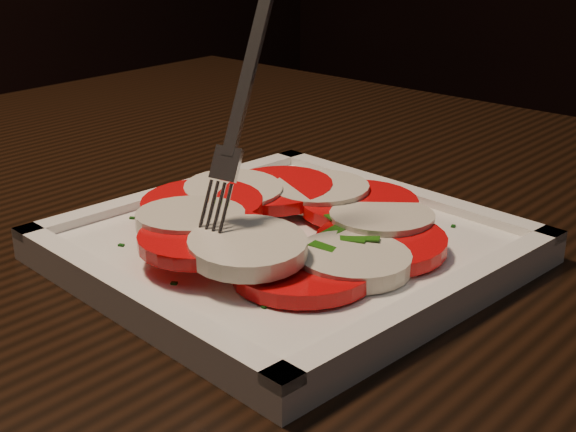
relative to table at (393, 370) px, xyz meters
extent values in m
cube|color=black|center=(0.00, 0.00, 0.08)|extent=(1.27, 0.91, 0.04)
cylinder|color=black|center=(-0.51, 0.39, -0.30)|extent=(0.06, 0.06, 0.71)
cube|color=white|center=(-0.04, -0.07, 0.11)|extent=(0.28, 0.28, 0.01)
cylinder|color=red|center=(0.00, -0.11, 0.12)|extent=(0.08, 0.08, 0.01)
cylinder|color=beige|center=(0.01, -0.08, 0.12)|extent=(0.07, 0.07, 0.01)
cylinder|color=red|center=(0.02, -0.05, 0.12)|extent=(0.08, 0.08, 0.01)
cylinder|color=beige|center=(0.00, -0.03, 0.12)|extent=(0.07, 0.07, 0.01)
cylinder|color=red|center=(-0.03, -0.01, 0.12)|extent=(0.08, 0.08, 0.01)
cylinder|color=beige|center=(-0.06, -0.01, 0.12)|extent=(0.07, 0.07, 0.01)
cylinder|color=red|center=(-0.08, -0.03, 0.13)|extent=(0.08, 0.08, 0.01)
cylinder|color=beige|center=(-0.10, -0.05, 0.13)|extent=(0.07, 0.07, 0.01)
cylinder|color=red|center=(-0.10, -0.08, 0.13)|extent=(0.08, 0.08, 0.01)
cylinder|color=beige|center=(-0.09, -0.11, 0.13)|extent=(0.07, 0.07, 0.01)
cylinder|color=red|center=(-0.06, -0.13, 0.13)|extent=(0.08, 0.08, 0.01)
cylinder|color=beige|center=(-0.03, -0.13, 0.13)|extent=(0.07, 0.07, 0.02)
cube|color=#205D10|center=(-0.06, -0.10, 0.12)|extent=(0.03, 0.02, 0.00)
cube|color=#205D10|center=(-0.10, -0.09, 0.12)|extent=(0.03, 0.03, 0.00)
cube|color=#205D10|center=(-0.08, -0.03, 0.12)|extent=(0.03, 0.02, 0.00)
cube|color=#205D10|center=(-0.04, -0.12, 0.12)|extent=(0.03, 0.02, 0.00)
cube|color=#205D10|center=(0.00, -0.07, 0.12)|extent=(0.04, 0.02, 0.00)
cube|color=#205D10|center=(-0.01, -0.05, 0.12)|extent=(0.03, 0.02, 0.00)
cube|color=#205D10|center=(-0.01, -0.06, 0.12)|extent=(0.01, 0.03, 0.00)
cube|color=#205D10|center=(0.00, -0.09, 0.12)|extent=(0.03, 0.01, 0.00)
cube|color=#205D10|center=(0.00, -0.07, 0.12)|extent=(0.03, 0.02, 0.00)
cube|color=#0B3B0A|center=(-0.12, -0.14, 0.11)|extent=(0.00, 0.00, 0.00)
cube|color=#0B3B0A|center=(0.06, -0.10, 0.11)|extent=(0.00, 0.00, 0.00)
cube|color=#0B3B0A|center=(-0.15, -0.05, 0.11)|extent=(0.00, 0.00, 0.00)
cube|color=#0B3B0A|center=(-0.14, -0.09, 0.11)|extent=(0.00, 0.00, 0.00)
cube|color=#0B3B0A|center=(-0.08, -0.17, 0.11)|extent=(0.00, 0.00, 0.00)
cube|color=#0B3B0A|center=(-0.06, -0.16, 0.11)|extent=(0.00, 0.00, 0.00)
cube|color=#0B3B0A|center=(0.01, -0.14, 0.11)|extent=(0.00, 0.00, 0.00)
cube|color=#0B3B0A|center=(-0.12, -0.01, 0.11)|extent=(0.00, 0.00, 0.00)
cube|color=#0B3B0A|center=(-0.04, 0.02, 0.11)|extent=(0.00, 0.00, 0.00)
cube|color=#0B3B0A|center=(0.03, 0.01, 0.11)|extent=(0.00, 0.00, 0.00)
cube|color=#0B3B0A|center=(-0.06, 0.04, 0.11)|extent=(0.00, 0.00, 0.00)
cube|color=#0B3B0A|center=(0.03, -0.01, 0.11)|extent=(0.00, 0.00, 0.00)
cube|color=#0B3B0A|center=(-0.09, 0.01, 0.11)|extent=(0.00, 0.00, 0.00)
cube|color=#0B3B0A|center=(-0.05, 0.01, 0.11)|extent=(0.00, 0.00, 0.00)
cube|color=#0B3B0A|center=(-0.14, -0.10, 0.11)|extent=(0.00, 0.00, 0.00)
cube|color=#0B3B0A|center=(-0.09, 0.00, 0.11)|extent=(0.00, 0.00, 0.00)
cube|color=#0B3B0A|center=(0.01, -0.14, 0.11)|extent=(0.00, 0.00, 0.00)
cube|color=#0B3B0A|center=(-0.15, -0.10, 0.11)|extent=(0.00, 0.00, 0.00)
cube|color=#0B3B0A|center=(0.02, -0.12, 0.11)|extent=(0.00, 0.00, 0.00)
cube|color=#0B3B0A|center=(0.00, 0.00, 0.11)|extent=(0.00, 0.00, 0.00)
cube|color=#0B3B0A|center=(0.00, -0.15, 0.11)|extent=(0.00, 0.00, 0.00)
cube|color=#0B3B0A|center=(-0.10, -0.14, 0.11)|extent=(0.00, 0.00, 0.00)
camera|label=1|loc=(0.23, -0.44, 0.31)|focal=50.00mm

